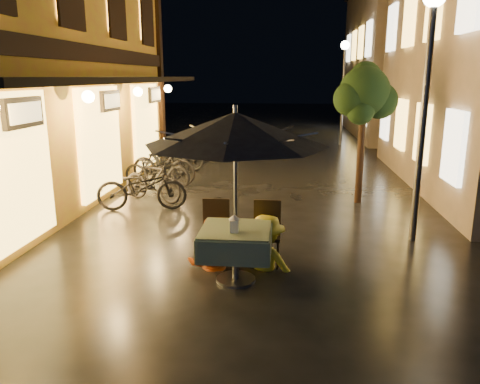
# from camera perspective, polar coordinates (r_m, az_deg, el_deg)

# --- Properties ---
(ground) EXTENTS (90.00, 90.00, 0.00)m
(ground) POSITION_cam_1_polar(r_m,az_deg,el_deg) (6.78, -1.09, -10.65)
(ground) COLOR black
(ground) RESTS_ON ground
(east_building_far) EXTENTS (7.30, 10.30, 7.30)m
(east_building_far) POSITION_cam_1_polar(r_m,az_deg,el_deg) (25.06, 22.16, 14.84)
(east_building_far) COLOR tan
(east_building_far) RESTS_ON ground
(street_tree) EXTENTS (1.43, 1.20, 3.15)m
(street_tree) POSITION_cam_1_polar(r_m,az_deg,el_deg) (10.77, 14.97, 11.33)
(street_tree) COLOR black
(street_tree) RESTS_ON ground
(streetlamp_near) EXTENTS (0.36, 0.36, 4.23)m
(streetlamp_near) POSITION_cam_1_polar(r_m,az_deg,el_deg) (8.43, 21.92, 13.61)
(streetlamp_near) COLOR #59595E
(streetlamp_near) RESTS_ON ground
(streetlamp_far) EXTENTS (0.36, 0.36, 4.23)m
(streetlamp_far) POSITION_cam_1_polar(r_m,az_deg,el_deg) (20.25, 12.53, 13.87)
(streetlamp_far) COLOR #59595E
(streetlamp_far) RESTS_ON ground
(cafe_table) EXTENTS (0.99, 0.99, 0.78)m
(cafe_table) POSITION_cam_1_polar(r_m,az_deg,el_deg) (6.54, -0.53, -6.06)
(cafe_table) COLOR #59595E
(cafe_table) RESTS_ON ground
(patio_umbrella) EXTENTS (2.46, 2.46, 2.46)m
(patio_umbrella) POSITION_cam_1_polar(r_m,az_deg,el_deg) (6.18, -0.56, 7.67)
(patio_umbrella) COLOR #59595E
(patio_umbrella) RESTS_ON ground
(cafe_chair_left) EXTENTS (0.42, 0.42, 0.97)m
(cafe_chair_left) POSITION_cam_1_polar(r_m,az_deg,el_deg) (7.29, -3.03, -4.34)
(cafe_chair_left) COLOR black
(cafe_chair_left) RESTS_ON ground
(cafe_chair_right) EXTENTS (0.42, 0.42, 0.97)m
(cafe_chair_right) POSITION_cam_1_polar(r_m,az_deg,el_deg) (7.22, 3.28, -4.54)
(cafe_chair_right) COLOR black
(cafe_chair_right) RESTS_ON ground
(table_lantern) EXTENTS (0.16, 0.16, 0.25)m
(table_lantern) POSITION_cam_1_polar(r_m,az_deg,el_deg) (6.28, -0.70, -3.72)
(table_lantern) COLOR white
(table_lantern) RESTS_ON cafe_table
(person_orange) EXTENTS (0.81, 0.67, 1.49)m
(person_orange) POSITION_cam_1_polar(r_m,az_deg,el_deg) (7.03, -3.63, -3.30)
(person_orange) COLOR #BB410C
(person_orange) RESTS_ON ground
(person_yellow) EXTENTS (1.15, 0.86, 1.58)m
(person_yellow) POSITION_cam_1_polar(r_m,az_deg,el_deg) (6.96, 3.24, -3.04)
(person_yellow) COLOR yellow
(person_yellow) RESTS_ON ground
(bicycle_0) EXTENTS (2.01, 1.01, 1.01)m
(bicycle_0) POSITION_cam_1_polar(r_m,az_deg,el_deg) (10.27, -11.89, 0.57)
(bicycle_0) COLOR black
(bicycle_0) RESTS_ON ground
(bicycle_1) EXTENTS (1.67, 1.11, 0.98)m
(bicycle_1) POSITION_cam_1_polar(r_m,az_deg,el_deg) (10.94, -10.62, 1.37)
(bicycle_1) COLOR black
(bicycle_1) RESTS_ON ground
(bicycle_2) EXTENTS (1.86, 0.87, 0.94)m
(bicycle_2) POSITION_cam_1_polar(r_m,az_deg,el_deg) (12.26, -10.08, 2.64)
(bicycle_2) COLOR black
(bicycle_2) RESTS_ON ground
(bicycle_3) EXTENTS (1.92, 0.93, 1.11)m
(bicycle_3) POSITION_cam_1_polar(r_m,az_deg,el_deg) (12.61, -9.34, 3.39)
(bicycle_3) COLOR black
(bicycle_3) RESTS_ON ground
(bicycle_4) EXTENTS (1.74, 1.05, 0.86)m
(bicycle_4) POSITION_cam_1_polar(r_m,az_deg,el_deg) (14.11, -9.09, 3.98)
(bicycle_4) COLOR black
(bicycle_4) RESTS_ON ground
(bicycle_5) EXTENTS (1.63, 0.74, 0.95)m
(bicycle_5) POSITION_cam_1_polar(r_m,az_deg,el_deg) (14.54, -7.37, 4.50)
(bicycle_5) COLOR black
(bicycle_5) RESTS_ON ground
(bicycle_6) EXTENTS (1.83, 1.14, 0.91)m
(bicycle_6) POSITION_cam_1_polar(r_m,az_deg,el_deg) (15.81, -5.57, 5.24)
(bicycle_6) COLOR black
(bicycle_6) RESTS_ON ground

